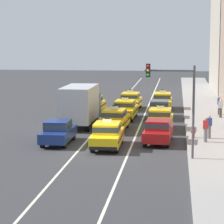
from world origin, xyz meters
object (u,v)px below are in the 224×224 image
object	(u,v)px
taxi_center_nearest	(107,134)
sedan_right_nearest	(158,131)
sedan_left_nearest	(58,131)
fire_hydrant	(193,132)
taxi_center_fourth	(131,101)
pedestrian_near_crosswalk	(209,127)
pedestrian_by_storefront	(219,105)
pedestrian_trailing	(221,108)
box_truck_left_second	(81,104)
taxi_left_third	(92,104)
taxi_right_second	(160,119)
sedan_right_third	(159,109)
taxi_right_fourth	(162,101)
pedestrian_mid_block	(206,129)
traffic_light_pole	(177,95)
taxi_center_second	(114,119)
taxi_center_third	(125,109)

from	to	relation	value
taxi_center_nearest	sedan_right_nearest	xyz separation A→B (m)	(3.19, 1.97, -0.03)
sedan_left_nearest	fire_hydrant	size ratio (longest dim) A/B	5.90
taxi_center_fourth	pedestrian_near_crosswalk	bearing A→B (deg)	-66.02
pedestrian_by_storefront	pedestrian_trailing	distance (m)	1.79
box_truck_left_second	taxi_left_third	xyz separation A→B (m)	(-0.24, 7.08, -0.90)
taxi_center_fourth	pedestrian_by_storefront	distance (m)	9.03
taxi_right_second	pedestrian_by_storefront	bearing A→B (deg)	57.51
taxi_left_third	pedestrian_near_crosswalk	world-z (taller)	taxi_left_third
taxi_center_nearest	pedestrian_by_storefront	bearing A→B (deg)	61.25
taxi_center_nearest	sedan_right_nearest	size ratio (longest dim) A/B	1.04
sedan_right_third	taxi_right_fourth	xyz separation A→B (m)	(0.10, 5.77, 0.03)
pedestrian_mid_block	pedestrian_trailing	size ratio (longest dim) A/B	1.01
fire_hydrant	box_truck_left_second	bearing A→B (deg)	151.52
sedan_left_nearest	taxi_left_third	world-z (taller)	taxi_left_third
taxi_center_nearest	pedestrian_trailing	xyz separation A→B (m)	(8.19, 13.19, 0.11)
taxi_center_fourth	traffic_light_pole	distance (m)	22.13
sedan_right_nearest	pedestrian_by_storefront	world-z (taller)	pedestrian_by_storefront
box_truck_left_second	taxi_center_second	xyz separation A→B (m)	(2.88, -1.83, -0.90)
traffic_light_pole	box_truck_left_second	bearing A→B (deg)	124.06
taxi_center_fourth	taxi_right_second	distance (m)	11.88
sedan_right_nearest	taxi_right_fourth	distance (m)	16.78
sedan_right_third	sedan_left_nearest	bearing A→B (deg)	-117.66
sedan_right_third	pedestrian_near_crosswalk	bearing A→B (deg)	-68.89
sedan_left_nearest	sedan_right_nearest	distance (m)	6.71
sedan_left_nearest	pedestrian_by_storefront	size ratio (longest dim) A/B	2.61
box_truck_left_second	taxi_center_second	world-z (taller)	box_truck_left_second
taxi_center_second	taxi_right_fourth	world-z (taller)	same
taxi_right_fourth	pedestrian_trailing	distance (m)	7.60
taxi_center_second	pedestrian_mid_block	xyz separation A→B (m)	(6.61, -4.37, 0.12)
sedan_right_third	pedestrian_mid_block	distance (m)	11.53
taxi_center_third	sedan_right_third	size ratio (longest dim) A/B	1.07
sedan_right_nearest	sedan_right_third	size ratio (longest dim) A/B	1.02
taxi_center_fourth	sedan_right_nearest	bearing A→B (deg)	-78.66
taxi_center_second	pedestrian_mid_block	world-z (taller)	taxi_center_second
traffic_light_pole	pedestrian_trailing	bearing A→B (deg)	76.77
taxi_center_fourth	pedestrian_by_storefront	bearing A→B (deg)	-22.68
sedan_left_nearest	traffic_light_pole	xyz separation A→B (m)	(7.81, -3.91, 2.97)
pedestrian_by_storefront	taxi_center_third	bearing A→B (deg)	-161.07
sedan_right_third	pedestrian_by_storefront	distance (m)	5.69
traffic_light_pole	taxi_center_third	bearing A→B (deg)	106.26
taxi_right_second	pedestrian_trailing	bearing A→B (deg)	50.73
sedan_right_nearest	pedestrian_mid_block	size ratio (longest dim) A/B	2.63
taxi_center_nearest	traffic_light_pole	distance (m)	6.07
taxi_center_fourth	sedan_right_third	distance (m)	6.26
taxi_right_fourth	traffic_light_pole	bearing A→B (deg)	-86.37
taxi_center_third	fire_hydrant	distance (m)	10.39
taxi_right_second	pedestrian_by_storefront	distance (m)	9.41
taxi_right_second	sedan_right_third	world-z (taller)	taxi_right_second
sedan_left_nearest	fire_hydrant	xyz separation A→B (m)	(9.00, 2.51, -0.30)
pedestrian_mid_block	fire_hydrant	xyz separation A→B (m)	(-0.75, 1.45, -0.45)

